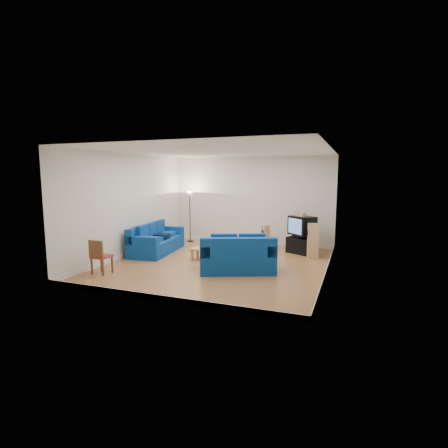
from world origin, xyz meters
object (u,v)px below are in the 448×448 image
(television, at_px, (302,226))
(sofa_three_seat, at_px, (155,242))
(tv_stand, at_px, (300,246))
(coffee_table, at_px, (208,250))
(sofa_loveseat, at_px, (238,258))

(television, bearing_deg, sofa_three_seat, -119.77)
(sofa_three_seat, xyz_separation_m, television, (4.54, 1.55, 0.58))
(tv_stand, distance_m, television, 0.66)
(sofa_three_seat, distance_m, television, 4.83)
(tv_stand, bearing_deg, coffee_table, -114.56)
(coffee_table, relative_size, tv_stand, 1.16)
(sofa_loveseat, relative_size, tv_stand, 2.60)
(sofa_loveseat, xyz_separation_m, coffee_table, (-1.21, 0.86, -0.06))
(sofa_loveseat, relative_size, television, 2.27)
(tv_stand, relative_size, television, 0.88)
(sofa_loveseat, distance_m, coffee_table, 1.49)
(sofa_three_seat, bearing_deg, television, 101.75)
(sofa_loveseat, bearing_deg, television, 43.31)
(sofa_three_seat, bearing_deg, tv_stand, 101.64)
(sofa_three_seat, distance_m, tv_stand, 4.76)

